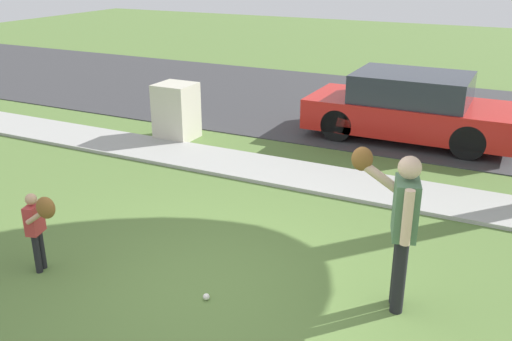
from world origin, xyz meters
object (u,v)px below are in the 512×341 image
Objects in this scene: baseball at (206,297)px; parked_hatchback_red at (410,108)px; person_adult at (400,217)px; person_child at (38,221)px; utility_cabinet at (176,111)px.

parked_hatchback_red is at bearing 84.04° from baseball.
parked_hatchback_red is at bearing -95.08° from person_adult.
person_adult is at bearing 23.42° from baseball.
person_child is at bearing 0.81° from person_adult.
baseball is 0.02× the size of parked_hatchback_red.
baseball is (-1.83, -0.79, -1.01)m from person_adult.
utility_cabinet is at bearing -52.07° from person_adult.
person_adult is 6.05m from parked_hatchback_red.
utility_cabinet is 4.68m from parked_hatchback_red.
person_child reaches higher than baseball.
person_child is 7.58m from parked_hatchback_red.
person_adult is 6.65m from utility_cabinet.
person_child is at bearing -170.00° from baseball.
utility_cabinet reaches higher than baseball.
person_adult reaches higher than utility_cabinet.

